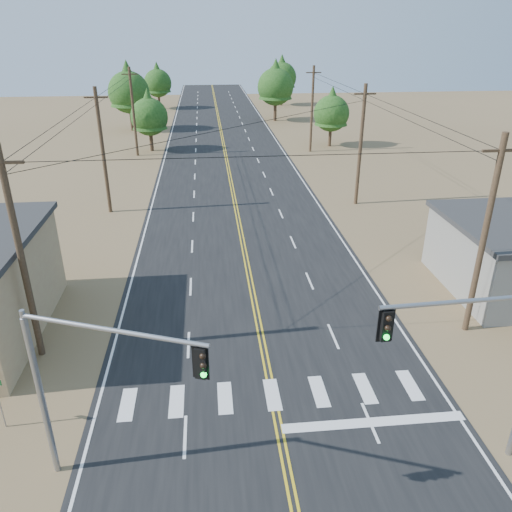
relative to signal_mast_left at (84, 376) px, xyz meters
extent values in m
cube|color=black|center=(6.36, 25.74, -4.42)|extent=(15.00, 200.00, 0.02)
cylinder|color=#4C3826|center=(-4.14, 7.74, 0.57)|extent=(0.30, 0.30, 10.00)
cube|color=#4C3826|center=(-4.14, 7.74, 4.77)|extent=(1.80, 0.12, 0.12)
cylinder|color=#4C3826|center=(-4.14, 27.74, 0.57)|extent=(0.30, 0.30, 10.00)
cube|color=#4C3826|center=(-4.14, 27.74, 4.77)|extent=(1.80, 0.12, 0.12)
cylinder|color=#4C3826|center=(-4.14, 47.74, 0.57)|extent=(0.30, 0.30, 10.00)
cube|color=#4C3826|center=(-4.14, 47.74, 4.77)|extent=(1.80, 0.12, 0.12)
cylinder|color=#4C3826|center=(16.86, 7.74, 0.57)|extent=(0.30, 0.30, 10.00)
cube|color=#4C3826|center=(16.86, 7.74, 4.77)|extent=(1.80, 0.12, 0.12)
cylinder|color=#4C3826|center=(16.86, 27.74, 0.57)|extent=(0.30, 0.30, 10.00)
cube|color=#4C3826|center=(16.86, 27.74, 4.77)|extent=(1.80, 0.12, 0.12)
cylinder|color=#4C3826|center=(16.86, 47.74, 0.57)|extent=(0.30, 0.30, 10.00)
cube|color=#4C3826|center=(16.86, 47.74, 4.77)|extent=(1.80, 0.12, 0.12)
cylinder|color=gray|center=(-1.64, 0.64, -1.33)|extent=(0.21, 0.21, 6.22)
cylinder|color=gray|center=(-1.64, 0.64, 1.78)|extent=(0.16, 0.16, 0.53)
cylinder|color=gray|center=(1.11, -0.43, 1.87)|extent=(5.56, 2.27, 0.14)
cube|color=black|center=(3.62, -1.40, 1.30)|extent=(0.39, 0.36, 0.98)
sphere|color=black|center=(3.68, -1.55, 1.61)|extent=(0.18, 0.18, 0.18)
sphere|color=black|center=(3.68, -1.55, 1.30)|extent=(0.18, 0.18, 0.18)
sphere|color=#0CE533|center=(3.68, -1.55, 0.98)|extent=(0.18, 0.18, 0.18)
cylinder|color=gray|center=(11.67, -0.40, 2.19)|extent=(5.63, 0.41, 0.15)
cube|color=black|center=(9.14, -0.52, 1.58)|extent=(0.34, 0.29, 1.03)
sphere|color=black|center=(9.13, -0.68, 1.91)|extent=(0.19, 0.19, 0.19)
sphere|color=black|center=(9.13, -0.68, 1.58)|extent=(0.19, 0.19, 0.19)
sphere|color=#0CE533|center=(9.13, -0.68, 1.25)|extent=(0.19, 0.19, 0.19)
cylinder|color=gray|center=(-4.18, 2.97, -3.29)|extent=(0.06, 0.06, 2.29)
cylinder|color=#3F2D1E|center=(-2.64, 50.13, -3.09)|extent=(0.44, 0.44, 2.69)
cone|color=#184112|center=(-2.64, 50.13, 0.65)|extent=(4.18, 4.18, 4.78)
sphere|color=#184112|center=(-2.64, 50.13, -0.32)|extent=(4.48, 4.48, 4.48)
cylinder|color=#3F2D1E|center=(-6.69, 63.87, -2.66)|extent=(0.48, 0.48, 3.54)
cone|color=#184112|center=(-6.69, 63.87, 2.26)|extent=(5.51, 5.51, 6.30)
sphere|color=#184112|center=(-6.69, 63.87, 0.98)|extent=(5.91, 5.91, 5.91)
cylinder|color=#3F2D1E|center=(-4.25, 85.03, -2.94)|extent=(0.44, 0.44, 2.99)
cone|color=#184112|center=(-4.25, 85.03, 1.21)|extent=(4.65, 4.65, 5.31)
sphere|color=#184112|center=(-4.25, 85.03, 0.13)|extent=(4.98, 4.98, 4.98)
cylinder|color=#3F2D1E|center=(19.96, 50.52, -3.09)|extent=(0.40, 0.40, 2.68)
cone|color=#184112|center=(19.96, 50.52, 0.63)|extent=(4.17, 4.17, 4.77)
sphere|color=#184112|center=(19.96, 50.52, -0.34)|extent=(4.47, 4.47, 4.47)
cylinder|color=#3F2D1E|center=(15.51, 70.02, -2.71)|extent=(0.50, 0.50, 3.45)
cone|color=#184112|center=(15.51, 70.02, 2.09)|extent=(5.37, 5.37, 6.14)
sphere|color=#184112|center=(15.51, 70.02, 0.84)|extent=(5.76, 5.76, 5.76)
cylinder|color=#3F2D1E|center=(19.08, 87.31, -2.75)|extent=(0.44, 0.44, 3.36)
cone|color=#184112|center=(19.08, 87.31, 1.92)|extent=(5.23, 5.23, 5.98)
sphere|color=#184112|center=(19.08, 87.31, 0.71)|extent=(5.61, 5.61, 5.61)
camera|label=1|loc=(3.99, -12.71, 9.71)|focal=35.00mm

